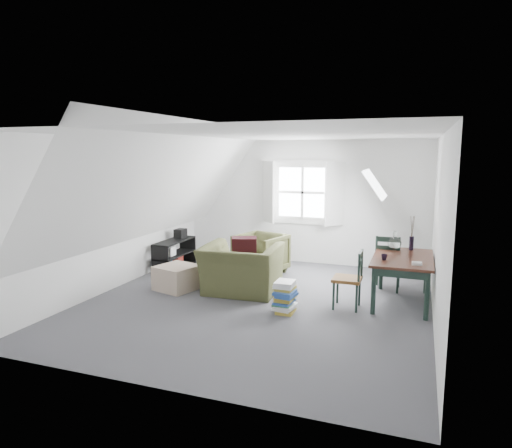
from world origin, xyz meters
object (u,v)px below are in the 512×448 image
at_px(armchair_far, 261,273).
at_px(dining_chair_far, 388,261).
at_px(armchair_near, 241,292).
at_px(dining_chair_near, 350,278).
at_px(dining_table, 403,263).
at_px(ottoman, 177,277).
at_px(magazine_stack, 285,297).
at_px(media_shelf, 174,256).

xyz_separation_m(armchair_far, dining_chair_far, (2.30, -0.25, 0.48)).
distance_m(armchair_near, dining_chair_near, 1.82).
height_order(armchair_far, dining_table, dining_table).
height_order(ottoman, dining_chair_near, dining_chair_near).
bearing_deg(magazine_stack, ottoman, 167.21).
height_order(media_shelf, magazine_stack, media_shelf).
relative_size(dining_chair_far, magazine_stack, 2.06).
bearing_deg(media_shelf, ottoman, -60.02).
relative_size(armchair_far, magazine_stack, 1.86).
relative_size(armchair_near, armchair_far, 1.44).
xyz_separation_m(armchair_far, media_shelf, (-1.72, -0.23, 0.25)).
bearing_deg(dining_table, armchair_near, -173.17).
relative_size(ottoman, dining_chair_far, 0.65).
distance_m(dining_table, dining_chair_far, 0.68).
xyz_separation_m(dining_chair_far, dining_chair_near, (-0.46, -1.11, -0.03)).
height_order(armchair_near, magazine_stack, magazine_stack).
xyz_separation_m(ottoman, media_shelf, (-0.74, 1.18, 0.05)).
bearing_deg(dining_table, dining_chair_far, 111.16).
height_order(ottoman, dining_table, dining_table).
relative_size(armchair_far, dining_table, 0.59).
distance_m(armchair_far, dining_chair_far, 2.37).
bearing_deg(media_shelf, armchair_near, -30.76).
distance_m(armchair_far, dining_table, 2.77).
distance_m(armchair_near, armchair_far, 1.22).
relative_size(armchair_far, media_shelf, 0.76).
distance_m(ottoman, dining_chair_near, 2.84).
bearing_deg(armchair_near, media_shelf, -31.70).
distance_m(dining_chair_far, magazine_stack, 2.07).
bearing_deg(magazine_stack, dining_chair_near, 30.83).
height_order(dining_chair_near, media_shelf, dining_chair_near).
height_order(armchair_near, armchair_far, armchair_near).
xyz_separation_m(armchair_far, dining_table, (2.56, -0.87, 0.62)).
height_order(dining_table, magazine_stack, dining_table).
bearing_deg(ottoman, dining_chair_near, 0.82).
height_order(armchair_near, ottoman, ottoman).
relative_size(armchair_near, dining_chair_near, 1.40).
distance_m(dining_chair_near, magazine_stack, 0.99).
relative_size(armchair_near, magazine_stack, 2.68).
distance_m(dining_chair_far, dining_chair_near, 1.20).
height_order(dining_table, dining_chair_far, dining_chair_far).
relative_size(dining_table, dining_chair_near, 1.66).
height_order(armchair_far, dining_chair_far, dining_chair_far).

